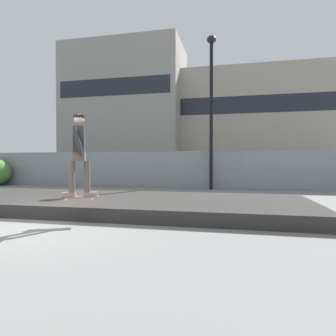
{
  "coord_description": "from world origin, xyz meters",
  "views": [
    {
      "loc": [
        3.93,
        -5.15,
        1.31
      ],
      "look_at": [
        1.54,
        5.62,
        1.08
      ],
      "focal_mm": 31.02,
      "sensor_mm": 36.0,
      "label": 1
    }
  ],
  "objects_px": {
    "skateboard": "(80,197)",
    "parked_car_near": "(84,169)",
    "skater": "(79,150)",
    "street_lamp": "(211,95)"
  },
  "relations": [
    {
      "from": "skateboard",
      "to": "street_lamp",
      "type": "distance_m",
      "value": 9.55
    },
    {
      "from": "street_lamp",
      "to": "parked_car_near",
      "type": "xyz_separation_m",
      "value": [
        -8.79,
        3.85,
        -3.67
      ]
    },
    {
      "from": "skateboard",
      "to": "parked_car_near",
      "type": "distance_m",
      "value": 13.96
    },
    {
      "from": "skateboard",
      "to": "skater",
      "type": "height_order",
      "value": "skater"
    },
    {
      "from": "skateboard",
      "to": "parked_car_near",
      "type": "relative_size",
      "value": 0.18
    },
    {
      "from": "skater",
      "to": "street_lamp",
      "type": "xyz_separation_m",
      "value": [
        2.16,
        8.43,
        2.94
      ]
    },
    {
      "from": "skater",
      "to": "street_lamp",
      "type": "distance_m",
      "value": 9.19
    },
    {
      "from": "skater",
      "to": "street_lamp",
      "type": "height_order",
      "value": "street_lamp"
    },
    {
      "from": "skateboard",
      "to": "skater",
      "type": "bearing_deg",
      "value": 45.0
    },
    {
      "from": "street_lamp",
      "to": "parked_car_near",
      "type": "relative_size",
      "value": 1.61
    }
  ]
}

